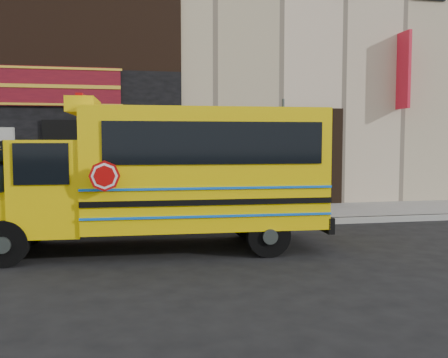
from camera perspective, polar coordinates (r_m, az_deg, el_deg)
name	(u,v)px	position (r m, az deg, el deg)	size (l,w,h in m)	color
ground	(214,252)	(9.73, -1.18, -8.29)	(120.00, 120.00, 0.00)	black
curb	(195,225)	(12.24, -3.32, -5.31)	(40.00, 0.20, 0.15)	#9A9995
sidewalk	(188,216)	(13.71, -4.18, -4.27)	(40.00, 3.00, 0.15)	#66625F
building	(165,38)	(20.27, -6.71, 15.72)	(20.00, 10.70, 12.00)	beige
school_bus	(169,173)	(9.82, -6.35, 0.70)	(6.97, 2.49, 2.92)	black
sign_pole	(283,155)	(12.95, 6.74, 2.72)	(0.09, 0.28, 3.20)	#3F4742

